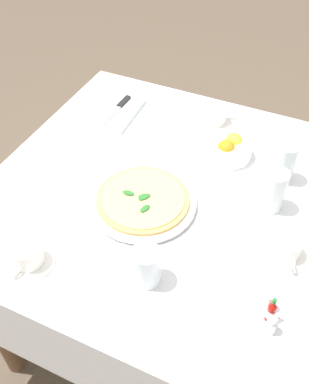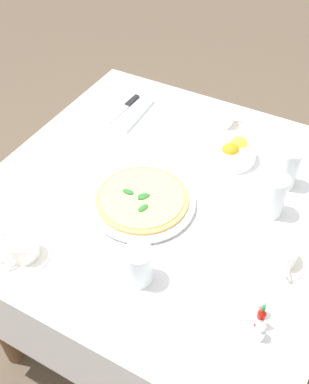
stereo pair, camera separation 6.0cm
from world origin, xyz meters
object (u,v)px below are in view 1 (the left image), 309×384
pizza_plate (143,202)px  citrus_bowl (229,149)px  water_glass_left_edge (284,165)px  napkin_folded (117,112)px  coffee_cup_back_corner (286,249)px  coffee_cup_far_left (28,256)px  salt_shaker (272,325)px  pizza (143,199)px  water_glass_center_back (146,268)px  hot_sauce_bottle (271,311)px  water_glass_far_right (273,193)px  pepper_shaker (269,302)px  dinner_knife (117,109)px  coffee_cup_right_edge (216,116)px

pizza_plate → citrus_bowl: size_ratio=2.06×
water_glass_left_edge → napkin_folded: water_glass_left_edge is taller
pizza_plate → coffee_cup_back_corner: coffee_cup_back_corner is taller
water_glass_left_edge → citrus_bowl: size_ratio=0.86×
citrus_bowl → coffee_cup_far_left: bearing=-27.8°
coffee_cup_back_corner → salt_shaker: (0.23, 0.02, -0.00)m
pizza → coffee_cup_back_corner: bearing=88.8°
water_glass_center_back → citrus_bowl: water_glass_center_back is taller
hot_sauce_bottle → water_glass_center_back: bearing=-86.5°
pizza → water_glass_center_back: water_glass_center_back is taller
citrus_bowl → hot_sauce_bottle: size_ratio=1.81×
water_glass_left_edge → water_glass_far_right: 0.13m
water_glass_left_edge → pepper_shaker: size_ratio=2.30×
dinner_knife → water_glass_center_back: bearing=36.5°
dinner_knife → pepper_shaker: 0.88m
water_glass_center_back → salt_shaker: (0.01, 0.32, -0.02)m
coffee_cup_back_corner → water_glass_center_back: bearing=-53.8°
coffee_cup_right_edge → coffee_cup_far_left: coffee_cup_right_edge is taller
pizza → pepper_shaker: (0.18, 0.41, 0.00)m
coffee_cup_back_corner → napkin_folded: size_ratio=0.58×
salt_shaker → coffee_cup_far_left: bearing=-83.1°
water_glass_left_edge → pepper_shaker: bearing=9.7°
coffee_cup_right_edge → citrus_bowl: size_ratio=0.87×
pizza_plate → dinner_knife: bearing=-142.4°
coffee_cup_back_corner → water_glass_far_right: 0.18m
coffee_cup_back_corner → coffee_cup_far_left: 0.66m
coffee_cup_back_corner → citrus_bowl: size_ratio=0.87×
hot_sauce_bottle → pepper_shaker: (-0.03, -0.01, -0.01)m
coffee_cup_back_corner → water_glass_left_edge: 0.30m
salt_shaker → water_glass_left_edge: bearing=-169.1°
water_glass_far_right → napkin_folded: bearing=-109.7°
coffee_cup_back_corner → pepper_shaker: 0.17m
water_glass_center_back → coffee_cup_back_corner: bearing=126.2°
coffee_cup_right_edge → coffee_cup_back_corner: bearing=36.9°
water_glass_center_back → salt_shaker: size_ratio=1.90×
coffee_cup_right_edge → water_glass_center_back: size_ratio=1.22×
napkin_folded → pepper_shaker: 0.89m
pizza_plate → pepper_shaker: (0.18, 0.41, 0.01)m
coffee_cup_right_edge → water_glass_far_right: water_glass_far_right is taller
water_glass_center_back → water_glass_left_edge: bearing=156.7°
hot_sauce_bottle → salt_shaker: 0.03m
citrus_bowl → salt_shaker: size_ratio=2.67×
hot_sauce_bottle → coffee_cup_right_edge: bearing=-151.4°
dinner_knife → pepper_shaker: bearing=54.3°
coffee_cup_back_corner → dinner_knife: bearing=-118.3°
dinner_knife → pepper_shaker: pepper_shaker is taller
pepper_shaker → coffee_cup_far_left: bearing=-77.6°
water_glass_left_edge → citrus_bowl: bearing=-102.1°
dinner_knife → citrus_bowl: 0.44m
coffee_cup_far_left → pepper_shaker: (-0.13, 0.59, -0.00)m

